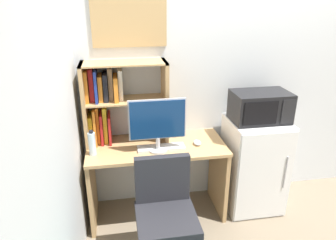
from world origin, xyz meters
The scene contains 12 objects.
wall_back centered at (0.40, 0.02, 1.30)m, with size 6.40×0.04×2.60m, color silver.
wall_left centered at (-1.62, -1.60, 1.30)m, with size 0.04×4.40×2.60m, color silver.
desk centered at (-0.93, -0.28, 0.52)m, with size 1.24×0.57×0.75m.
hutch_bookshelf centered at (-1.29, -0.13, 1.14)m, with size 0.74×0.28×0.73m.
monitor centered at (-0.93, -0.39, 1.02)m, with size 0.49×0.16×0.47m.
keyboard centered at (-0.90, -0.36, 0.76)m, with size 0.42×0.12×0.02m, color silver.
computer_mouse centered at (-0.56, -0.33, 0.76)m, with size 0.07×0.10×0.04m, color silver.
water_bottle centered at (-1.48, -0.37, 0.85)m, with size 0.06×0.06×0.22m.
mini_fridge centered at (0.03, -0.30, 0.46)m, with size 0.54×0.52×0.92m.
microwave centered at (0.03, -0.29, 1.06)m, with size 0.51×0.33×0.27m.
desk_chair centered at (-0.95, -0.92, 0.40)m, with size 0.51×0.51×0.90m.
wall_corkboard centered at (-1.11, -0.01, 1.83)m, with size 0.64×0.02×0.50m, color tan.
Camera 1 is at (-1.25, -2.80, 2.02)m, focal length 33.58 mm.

